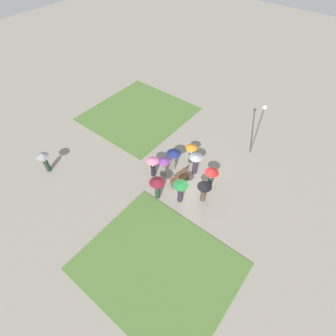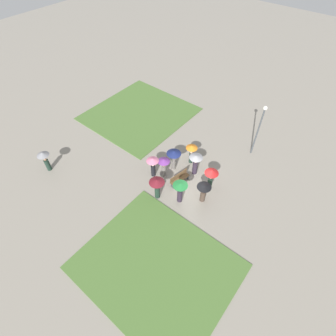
{
  "view_description": "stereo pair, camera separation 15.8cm",
  "coord_description": "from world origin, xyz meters",
  "px_view_note": "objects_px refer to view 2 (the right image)",
  "views": [
    {
      "loc": [
        -10.74,
        -6.14,
        15.59
      ],
      "look_at": [
        -0.38,
        2.03,
        1.01
      ],
      "focal_mm": 28.0,
      "sensor_mm": 36.0,
      "label": 1
    },
    {
      "loc": [
        -10.64,
        -6.27,
        15.59
      ],
      "look_at": [
        -0.38,
        2.03,
        1.01
      ],
      "focal_mm": 28.0,
      "sensor_mm": 36.0,
      "label": 2
    }
  ],
  "objects_px": {
    "crowd_person_grey": "(195,162)",
    "lone_walker_far_path": "(45,158)",
    "lamp_post": "(260,125)",
    "crowd_person_red": "(211,176)",
    "crowd_person_black": "(204,190)",
    "park_bench": "(179,178)",
    "crowd_person_maroon": "(157,185)",
    "crowd_person_orange": "(192,150)",
    "crowd_person_navy": "(174,155)",
    "crowd_person_purple": "(164,164)",
    "crowd_person_green": "(180,189)",
    "crowd_person_pink": "(153,164)"
  },
  "relations": [
    {
      "from": "crowd_person_red",
      "to": "crowd_person_orange",
      "type": "distance_m",
      "value": 2.97
    },
    {
      "from": "crowd_person_grey",
      "to": "lone_walker_far_path",
      "type": "height_order",
      "value": "crowd_person_grey"
    },
    {
      "from": "crowd_person_navy",
      "to": "crowd_person_grey",
      "type": "bearing_deg",
      "value": -150.56
    },
    {
      "from": "crowd_person_black",
      "to": "crowd_person_red",
      "type": "bearing_deg",
      "value": -99.84
    },
    {
      "from": "crowd_person_maroon",
      "to": "crowd_person_orange",
      "type": "xyz_separation_m",
      "value": [
        4.36,
        0.17,
        -0.08
      ]
    },
    {
      "from": "crowd_person_red",
      "to": "lone_walker_far_path",
      "type": "relative_size",
      "value": 1.07
    },
    {
      "from": "crowd_person_navy",
      "to": "crowd_person_purple",
      "type": "bearing_deg",
      "value": 87.34
    },
    {
      "from": "crowd_person_grey",
      "to": "crowd_person_purple",
      "type": "xyz_separation_m",
      "value": [
        -1.69,
        1.72,
        0.0
      ]
    },
    {
      "from": "crowd_person_navy",
      "to": "crowd_person_red",
      "type": "bearing_deg",
      "value": -171.98
    },
    {
      "from": "lamp_post",
      "to": "crowd_person_green",
      "type": "relative_size",
      "value": 2.42
    },
    {
      "from": "lamp_post",
      "to": "crowd_person_black",
      "type": "xyz_separation_m",
      "value": [
        -6.65,
        0.48,
        -1.8
      ]
    },
    {
      "from": "lamp_post",
      "to": "crowd_person_orange",
      "type": "bearing_deg",
      "value": 140.65
    },
    {
      "from": "crowd_person_navy",
      "to": "crowd_person_purple",
      "type": "distance_m",
      "value": 1.06
    },
    {
      "from": "crowd_person_grey",
      "to": "crowd_person_navy",
      "type": "bearing_deg",
      "value": 65.56
    },
    {
      "from": "crowd_person_maroon",
      "to": "crowd_person_black",
      "type": "height_order",
      "value": "crowd_person_maroon"
    },
    {
      "from": "crowd_person_green",
      "to": "crowd_person_navy",
      "type": "xyz_separation_m",
      "value": [
        2.18,
        2.26,
        0.19
      ]
    },
    {
      "from": "park_bench",
      "to": "crowd_person_orange",
      "type": "relative_size",
      "value": 0.93
    },
    {
      "from": "crowd_person_maroon",
      "to": "crowd_person_navy",
      "type": "relative_size",
      "value": 0.99
    },
    {
      "from": "lone_walker_far_path",
      "to": "crowd_person_red",
      "type": "bearing_deg",
      "value": 61.19
    },
    {
      "from": "park_bench",
      "to": "lone_walker_far_path",
      "type": "xyz_separation_m",
      "value": [
        -5.44,
        8.85,
        0.81
      ]
    },
    {
      "from": "crowd_person_green",
      "to": "crowd_person_navy",
      "type": "distance_m",
      "value": 3.14
    },
    {
      "from": "lamp_post",
      "to": "crowd_person_red",
      "type": "bearing_deg",
      "value": 172.61
    },
    {
      "from": "crowd_person_orange",
      "to": "lone_walker_far_path",
      "type": "height_order",
      "value": "lone_walker_far_path"
    },
    {
      "from": "crowd_person_green",
      "to": "crowd_person_pink",
      "type": "xyz_separation_m",
      "value": [
        0.64,
        3.05,
        -0.02
      ]
    },
    {
      "from": "crowd_person_black",
      "to": "crowd_person_purple",
      "type": "distance_m",
      "value": 3.67
    },
    {
      "from": "crowd_person_grey",
      "to": "lamp_post",
      "type": "bearing_deg",
      "value": -74.36
    },
    {
      "from": "park_bench",
      "to": "crowd_person_grey",
      "type": "relative_size",
      "value": 0.89
    },
    {
      "from": "crowd_person_red",
      "to": "crowd_person_green",
      "type": "xyz_separation_m",
      "value": [
        -2.29,
        1.03,
        -0.13
      ]
    },
    {
      "from": "crowd_person_maroon",
      "to": "crowd_person_grey",
      "type": "height_order",
      "value": "crowd_person_maroon"
    },
    {
      "from": "lamp_post",
      "to": "park_bench",
      "type": "bearing_deg",
      "value": 156.51
    },
    {
      "from": "park_bench",
      "to": "crowd_person_green",
      "type": "bearing_deg",
      "value": -131.68
    },
    {
      "from": "lamp_post",
      "to": "lone_walker_far_path",
      "type": "distance_m",
      "value": 16.66
    },
    {
      "from": "park_bench",
      "to": "crowd_person_navy",
      "type": "bearing_deg",
      "value": 65.65
    },
    {
      "from": "park_bench",
      "to": "crowd_person_red",
      "type": "bearing_deg",
      "value": -54.81
    },
    {
      "from": "lamp_post",
      "to": "crowd_person_navy",
      "type": "distance_m",
      "value": 6.98
    },
    {
      "from": "crowd_person_black",
      "to": "crowd_person_pink",
      "type": "bearing_deg",
      "value": -14.4
    },
    {
      "from": "crowd_person_red",
      "to": "crowd_person_pink",
      "type": "distance_m",
      "value": 4.4
    },
    {
      "from": "lamp_post",
      "to": "crowd_person_maroon",
      "type": "height_order",
      "value": "lamp_post"
    },
    {
      "from": "park_bench",
      "to": "crowd_person_black",
      "type": "distance_m",
      "value": 2.41
    },
    {
      "from": "crowd_person_maroon",
      "to": "crowd_person_purple",
      "type": "bearing_deg",
      "value": 41.14
    },
    {
      "from": "crowd_person_pink",
      "to": "lone_walker_far_path",
      "type": "distance_m",
      "value": 8.33
    },
    {
      "from": "lamp_post",
      "to": "lone_walker_far_path",
      "type": "xyz_separation_m",
      "value": [
        -11.82,
        11.62,
        -1.7
      ]
    },
    {
      "from": "crowd_person_orange",
      "to": "crowd_person_black",
      "type": "distance_m",
      "value": 3.85
    },
    {
      "from": "crowd_person_navy",
      "to": "crowd_person_black",
      "type": "height_order",
      "value": "crowd_person_navy"
    },
    {
      "from": "crowd_person_orange",
      "to": "crowd_person_purple",
      "type": "distance_m",
      "value": 2.58
    },
    {
      "from": "lamp_post",
      "to": "crowd_person_navy",
      "type": "bearing_deg",
      "value": 144.16
    },
    {
      "from": "crowd_person_maroon",
      "to": "crowd_person_pink",
      "type": "height_order",
      "value": "crowd_person_maroon"
    },
    {
      "from": "park_bench",
      "to": "crowd_person_red",
      "type": "distance_m",
      "value": 2.47
    },
    {
      "from": "lamp_post",
      "to": "crowd_person_green",
      "type": "xyz_separation_m",
      "value": [
        -7.7,
        1.73,
        -1.69
      ]
    },
    {
      "from": "crowd_person_navy",
      "to": "crowd_person_orange",
      "type": "distance_m",
      "value": 1.58
    }
  ]
}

